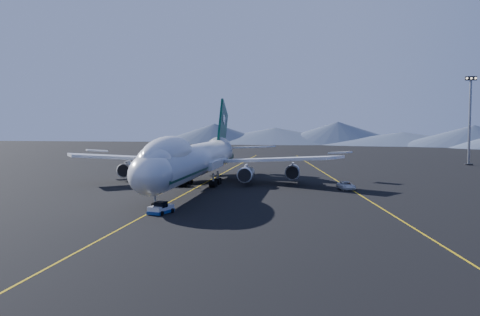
# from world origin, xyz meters

# --- Properties ---
(ground) EXTENTS (500.00, 500.00, 0.00)m
(ground) POSITION_xyz_m (0.00, 0.00, 0.00)
(ground) COLOR black
(ground) RESTS_ON ground
(taxiway_line_main) EXTENTS (0.25, 220.00, 0.01)m
(taxiway_line_main) POSITION_xyz_m (0.00, 0.00, 0.01)
(taxiway_line_main) COLOR gold
(taxiway_line_main) RESTS_ON ground
(taxiway_line_side) EXTENTS (28.08, 198.09, 0.01)m
(taxiway_line_side) POSITION_xyz_m (30.00, 10.00, 0.01)
(taxiway_line_side) COLOR gold
(taxiway_line_side) RESTS_ON ground
(boeing_747) EXTENTS (59.62, 72.43, 19.37)m
(boeing_747) POSITION_xyz_m (0.00, 0.03, 5.81)
(boeing_747) COLOR silver
(boeing_747) RESTS_ON ground
(pushback_tug) EXTENTS (3.32, 4.69, 1.85)m
(pushback_tug) POSITION_xyz_m (1.84, -29.50, 0.58)
(pushback_tug) COLOR silver
(pushback_tug) RESTS_ON ground
(service_van) EXTENTS (3.86, 6.14, 1.58)m
(service_van) POSITION_xyz_m (30.00, 2.67, 0.79)
(service_van) COLOR silver
(service_van) RESTS_ON ground
(floodlight_mast) EXTENTS (3.39, 2.54, 27.42)m
(floodlight_mast) POSITION_xyz_m (70.95, 70.10, 13.89)
(floodlight_mast) COLOR black
(floodlight_mast) RESTS_ON ground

